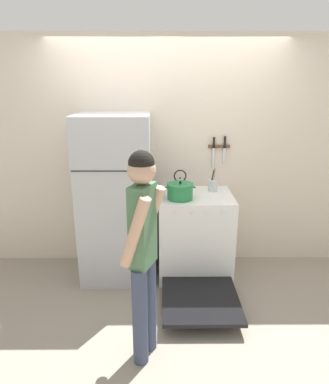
{
  "coord_description": "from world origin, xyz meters",
  "views": [
    {
      "loc": [
        -0.05,
        -3.76,
        2.05
      ],
      "look_at": [
        -0.03,
        -0.47,
        1.0
      ],
      "focal_mm": 32.0,
      "sensor_mm": 36.0,
      "label": 1
    }
  ],
  "objects": [
    {
      "name": "wall_back",
      "position": [
        0.0,
        0.03,
        1.27
      ],
      "size": [
        10.0,
        0.06,
        2.55
      ],
      "color": "beige",
      "rests_on": "ground_plane"
    },
    {
      "name": "stove_range",
      "position": [
        0.3,
        -0.36,
        0.46
      ],
      "size": [
        0.78,
        1.39,
        0.92
      ],
      "color": "white",
      "rests_on": "ground_plane"
    },
    {
      "name": "refrigerator",
      "position": [
        -0.54,
        -0.33,
        0.88
      ],
      "size": [
        0.74,
        0.69,
        1.76
      ],
      "color": "#B7BABF",
      "rests_on": "ground_plane"
    },
    {
      "name": "wall_knife_strip",
      "position": [
        0.57,
        -0.02,
        1.38
      ],
      "size": [
        0.24,
        0.03,
        0.35
      ],
      "color": "brown"
    },
    {
      "name": "tea_kettle",
      "position": [
        0.14,
        -0.19,
        1.0
      ],
      "size": [
        0.22,
        0.18,
        0.24
      ],
      "color": "silver",
      "rests_on": "stove_range"
    },
    {
      "name": "dutch_oven_pot",
      "position": [
        0.12,
        -0.45,
        1.01
      ],
      "size": [
        0.31,
        0.27,
        0.19
      ],
      "color": "#237A42",
      "rests_on": "stove_range"
    },
    {
      "name": "ground_plane",
      "position": [
        0.0,
        0.0,
        0.0
      ],
      "size": [
        14.0,
        14.0,
        0.0
      ],
      "primitive_type": "plane",
      "color": "gray"
    },
    {
      "name": "utensil_jar",
      "position": [
        0.49,
        -0.19,
        0.99
      ],
      "size": [
        0.1,
        0.1,
        0.25
      ],
      "color": "silver",
      "rests_on": "stove_range"
    },
    {
      "name": "person",
      "position": [
        -0.19,
        -1.56,
        0.93
      ],
      "size": [
        0.35,
        0.39,
        1.64
      ],
      "rotation": [
        0.0,
        0.0,
        1.19
      ],
      "color": "#38425B",
      "rests_on": "ground_plane"
    }
  ]
}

